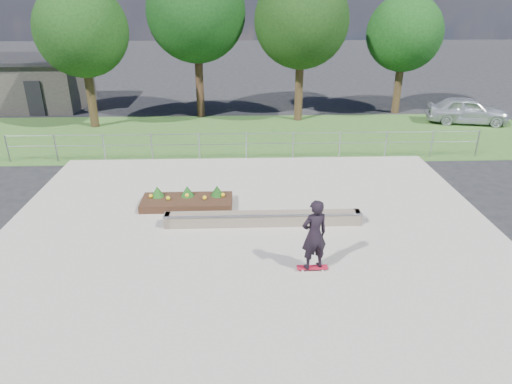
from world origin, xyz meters
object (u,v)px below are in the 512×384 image
at_px(planter_bed, 187,200).
at_px(skateboarder, 314,235).
at_px(grind_ledge, 263,219).
at_px(parked_car, 467,110).

xyz_separation_m(planter_bed, skateboarder, (3.61, -4.01, 0.83)).
bearing_deg(skateboarder, grind_ledge, 114.40).
height_order(grind_ledge, planter_bed, planter_bed).
distance_m(skateboarder, parked_car, 17.67).
bearing_deg(parked_car, grind_ledge, 146.89).
bearing_deg(parked_car, skateboarder, 155.33).
relative_size(planter_bed, skateboarder, 1.52).
height_order(grind_ledge, parked_car, parked_car).
bearing_deg(parked_car, planter_bed, 137.66).
relative_size(grind_ledge, parked_car, 1.43).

